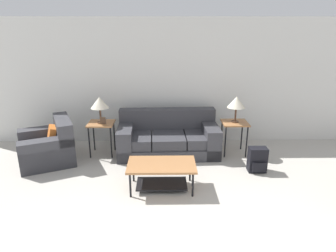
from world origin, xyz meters
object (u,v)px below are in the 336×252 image
at_px(side_table_right, 235,126).
at_px(side_table_left, 101,127).
at_px(table_lamp_left, 100,103).
at_px(backpack, 257,160).
at_px(coffee_table, 162,170).
at_px(table_lamp_right, 236,102).
at_px(armchair, 49,147).
at_px(couch, 168,138).

bearing_deg(side_table_right, side_table_left, 180.00).
height_order(side_table_right, table_lamp_left, table_lamp_left).
bearing_deg(side_table_left, table_lamp_left, 180.00).
xyz_separation_m(side_table_right, table_lamp_left, (-2.59, 0.00, 0.47)).
bearing_deg(backpack, side_table_right, 106.80).
xyz_separation_m(side_table_left, table_lamp_left, (-0.00, 0.00, 0.47)).
height_order(side_table_left, side_table_right, same).
bearing_deg(table_lamp_left, coffee_table, -49.16).
xyz_separation_m(side_table_left, side_table_right, (2.59, 0.00, 0.00)).
bearing_deg(table_lamp_right, side_table_right, 0.00).
height_order(armchair, coffee_table, armchair).
bearing_deg(side_table_left, side_table_right, 0.00).
height_order(couch, armchair, couch).
bearing_deg(side_table_right, backpack, -73.20).
height_order(coffee_table, table_lamp_right, table_lamp_right).
bearing_deg(side_table_right, table_lamp_right, 0.00).
bearing_deg(armchair, couch, 10.00).
xyz_separation_m(side_table_left, table_lamp_right, (2.59, 0.00, 0.47)).
bearing_deg(armchair, side_table_right, 5.17).
bearing_deg(table_lamp_left, side_table_right, 0.00).
relative_size(side_table_right, table_lamp_right, 1.29).
distance_m(side_table_left, side_table_right, 2.59).
bearing_deg(coffee_table, backpack, 18.74).
height_order(side_table_right, table_lamp_right, table_lamp_right).
distance_m(couch, table_lamp_right, 1.50).
xyz_separation_m(side_table_right, backpack, (0.24, -0.79, -0.36)).
distance_m(armchair, coffee_table, 2.34).
bearing_deg(armchair, table_lamp_right, 5.17).
relative_size(couch, table_lamp_right, 3.92).
bearing_deg(armchair, side_table_left, 18.97).
bearing_deg(armchair, coffee_table, -26.32).
bearing_deg(side_table_left, coffee_table, -49.16).
height_order(coffee_table, backpack, backpack).
relative_size(couch, backpack, 4.51).
bearing_deg(side_table_right, armchair, -174.83).
distance_m(armchair, backpack, 3.79).
bearing_deg(backpack, table_lamp_right, 106.80).
relative_size(armchair, table_lamp_right, 2.51).
distance_m(side_table_right, backpack, 0.90).
height_order(table_lamp_left, table_lamp_right, same).
xyz_separation_m(table_lamp_left, backpack, (2.83, -0.79, -0.83)).
distance_m(couch, backpack, 1.77).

